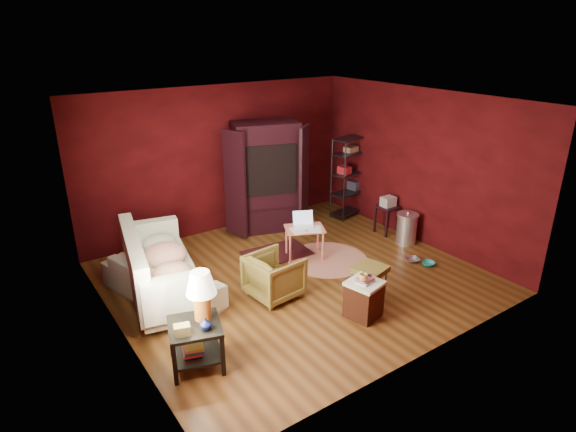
% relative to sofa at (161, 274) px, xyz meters
% --- Properties ---
extents(room, '(5.54, 5.04, 2.84)m').
position_rel_sofa_xyz_m(room, '(1.93, -0.64, 1.01)').
color(room, brown).
rests_on(room, ground).
extents(sofa, '(1.11, 2.09, 0.78)m').
position_rel_sofa_xyz_m(sofa, '(0.00, 0.00, 0.00)').
color(sofa, white).
rests_on(sofa, ground).
extents(armchair, '(0.73, 0.77, 0.73)m').
position_rel_sofa_xyz_m(armchair, '(1.39, -0.91, -0.03)').
color(armchair, black).
rests_on(armchair, ground).
extents(pet_bowl_steel, '(0.25, 0.15, 0.24)m').
position_rel_sofa_xyz_m(pet_bowl_steel, '(3.96, -1.32, -0.27)').
color(pet_bowl_steel, silver).
rests_on(pet_bowl_steel, ground).
extents(pet_bowl_turquoise, '(0.22, 0.09, 0.22)m').
position_rel_sofa_xyz_m(pet_bowl_turquoise, '(4.07, -1.58, -0.28)').
color(pet_bowl_turquoise, teal).
rests_on(pet_bowl_turquoise, ground).
extents(vase, '(0.14, 0.15, 0.14)m').
position_rel_sofa_xyz_m(vase, '(-0.16, -1.88, 0.25)').
color(vase, '#0D1541').
rests_on(vase, side_table).
extents(mug, '(0.12, 0.10, 0.12)m').
position_rel_sofa_xyz_m(mug, '(2.04, -2.10, 0.27)').
color(mug, '#E2C66E').
rests_on(mug, hamper).
extents(side_table, '(0.75, 0.75, 1.19)m').
position_rel_sofa_xyz_m(side_table, '(-0.16, -1.69, 0.32)').
color(side_table, black).
rests_on(side_table, ground).
extents(sofa_cushions, '(1.31, 2.36, 0.93)m').
position_rel_sofa_xyz_m(sofa_cushions, '(-0.03, 0.03, 0.07)').
color(sofa_cushions, white).
rests_on(sofa_cushions, sofa).
extents(hamper, '(0.53, 0.53, 0.62)m').
position_rel_sofa_xyz_m(hamper, '(2.11, -2.06, -0.11)').
color(hamper, '#4A2111').
rests_on(hamper, ground).
extents(footstool, '(0.54, 0.54, 0.46)m').
position_rel_sofa_xyz_m(footstool, '(2.59, -1.67, 0.00)').
color(footstool, black).
rests_on(footstool, ground).
extents(rug_round, '(1.85, 1.85, 0.01)m').
position_rel_sofa_xyz_m(rug_round, '(2.80, -0.43, -0.39)').
color(rug_round, beige).
rests_on(rug_round, ground).
extents(rug_oriental, '(1.19, 0.84, 0.01)m').
position_rel_sofa_xyz_m(rug_oriental, '(2.21, 0.26, -0.38)').
color(rug_oriental, '#48131B').
rests_on(rug_oriental, ground).
extents(laptop_desk, '(0.79, 0.70, 0.81)m').
position_rel_sofa_xyz_m(laptop_desk, '(2.53, -0.12, 0.11)').
color(laptop_desk, '#FF8874').
rests_on(laptop_desk, ground).
extents(tv_armoire, '(1.60, 1.17, 2.12)m').
position_rel_sofa_xyz_m(tv_armoire, '(2.69, 1.34, 0.71)').
color(tv_armoire, black).
rests_on(tv_armoire, ground).
extents(wire_shelving, '(0.88, 0.51, 1.69)m').
position_rel_sofa_xyz_m(wire_shelving, '(4.52, 0.98, 0.54)').
color(wire_shelving, '#2F2F38').
rests_on(wire_shelving, ground).
extents(small_stand, '(0.37, 0.37, 0.74)m').
position_rel_sofa_xyz_m(small_stand, '(4.48, -0.17, 0.16)').
color(small_stand, black).
rests_on(small_stand, ground).
extents(trash_can, '(0.48, 0.48, 0.63)m').
position_rel_sofa_xyz_m(trash_can, '(4.43, -0.73, -0.09)').
color(trash_can, silver).
rests_on(trash_can, ground).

